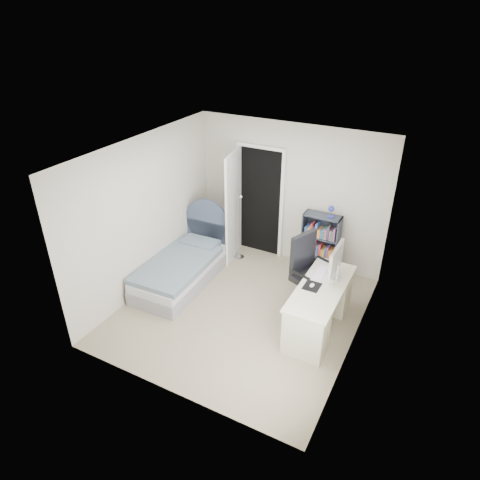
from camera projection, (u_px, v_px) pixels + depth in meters
The scene contains 8 objects.
room_shell at pixel (241, 239), 6.00m from camera, with size 3.50×3.70×2.60m.
door at pixel (243, 204), 7.59m from camera, with size 0.92×0.82×2.06m.
bed at pixel (183, 267), 7.20m from camera, with size 0.96×1.92×1.16m.
nightstand at pixel (215, 228), 8.15m from camera, with size 0.41×0.41×0.60m.
floor_lamp at pixel (240, 233), 7.70m from camera, with size 0.18×0.18×1.29m.
bookcase at pixel (320, 247), 7.29m from camera, with size 0.62×0.27×1.32m.
desk at pixel (320, 306), 6.06m from camera, with size 0.60×1.51×1.23m.
office_chair at pixel (309, 269), 6.39m from camera, with size 0.70×0.70×1.22m.
Camera 1 is at (2.43, -4.65, 4.16)m, focal length 32.00 mm.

